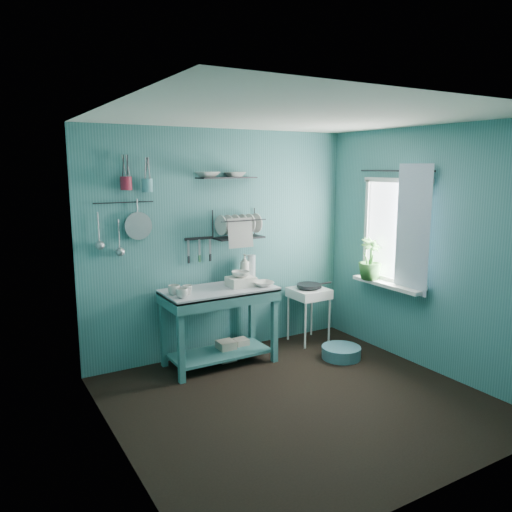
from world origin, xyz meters
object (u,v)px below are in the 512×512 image
dish_rack (239,224)px  floor_basin (341,352)px  mug_right (174,290)px  colander (138,226)px  storage_tin_large (226,351)px  work_counter (220,327)px  frying_pan (309,286)px  mug_left (182,293)px  water_bottle (251,267)px  utensil_cup_teal (147,185)px  utensil_cup_magenta (126,183)px  soap_bottle (245,267)px  wash_tub (241,282)px  storage_tin_small (241,347)px  hotplate_stand (309,315)px  mug_mid (188,290)px  potted_plant (370,259)px

dish_rack → floor_basin: 1.82m
mug_right → colander: colander is taller
storage_tin_large → floor_basin: (1.13, -0.59, -0.04)m
work_counter → frying_pan: bearing=6.3°
mug_right → storage_tin_large: 0.98m
mug_left → water_bottle: size_ratio=0.44×
mug_right → utensil_cup_teal: 1.08m
storage_tin_large → utensil_cup_magenta: bearing=166.6°
work_counter → storage_tin_large: size_ratio=5.34×
mug_right → utensil_cup_magenta: utensil_cup_magenta is taller
soap_bottle → colander: size_ratio=1.07×
dish_rack → colander: bearing=166.0°
wash_tub → storage_tin_small: (0.05, 0.10, -0.78)m
hotplate_stand → utensil_cup_magenta: bearing=178.3°
colander → storage_tin_large: size_ratio=1.27×
wash_tub → storage_tin_large: 0.79m
colander → utensil_cup_magenta: bearing=-164.9°
mug_right → frying_pan: (1.74, 0.08, -0.18)m
wash_tub → dish_rack: (0.11, 0.25, 0.59)m
storage_tin_large → storage_tin_small: storage_tin_large is taller
wash_tub → dish_rack: 0.65m
water_bottle → floor_basin: 1.38m
hotplate_stand → wash_tub: bearing=-170.5°
water_bottle → utensil_cup_magenta: bearing=177.6°
mug_left → utensil_cup_magenta: (-0.37, 0.44, 1.05)m
mug_right → utensil_cup_teal: bearing=117.4°
mug_mid → potted_plant: (2.06, -0.40, 0.19)m
frying_pan → dish_rack: dish_rack is taller
work_counter → utensil_cup_teal: size_ratio=9.04×
mug_mid → frying_pan: size_ratio=0.33×
wash_tub → floor_basin: size_ratio=0.65×
hotplate_stand → utensil_cup_teal: bearing=177.7°
mug_mid → utensil_cup_magenta: utensil_cup_magenta is taller
utensil_cup_magenta → hotplate_stand: bearing=-5.3°
mug_right → storage_tin_small: (0.80, 0.08, -0.78)m
wash_tub → utensil_cup_magenta: bearing=164.9°
soap_bottle → frying_pan: soap_bottle is taller
mug_left → colander: bearing=119.3°
utensil_cup_magenta → floor_basin: 2.92m
utensil_cup_teal → potted_plant: bearing=-17.7°
water_bottle → dish_rack: (-0.16, 0.01, 0.50)m
soap_bottle → water_bottle: size_ratio=1.07×
dish_rack → storage_tin_small: bearing=-123.3°
storage_tin_small → utensil_cup_magenta: bearing=170.3°
frying_pan → colander: 2.15m
storage_tin_large → dish_rack: bearing=33.9°
water_bottle → colander: (-1.26, 0.09, 0.53)m
utensil_cup_teal → mug_right: bearing=-62.6°
mug_right → utensil_cup_magenta: size_ratio=0.95×
frying_pan → storage_tin_large: bearing=-178.3°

